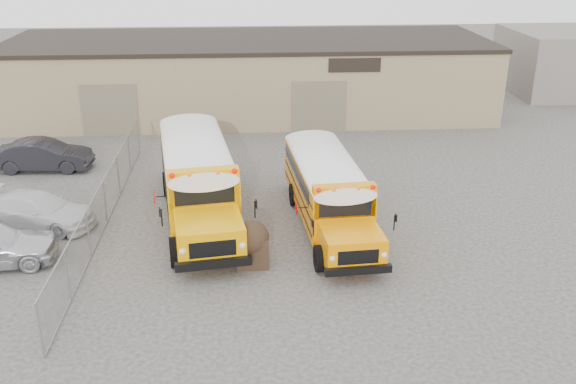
{
  "coord_description": "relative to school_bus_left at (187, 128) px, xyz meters",
  "views": [
    {
      "loc": [
        -0.22,
        -21.16,
        11.06
      ],
      "look_at": [
        1.32,
        1.84,
        1.6
      ],
      "focal_mm": 40.0,
      "sensor_mm": 36.0,
      "label": 1
    }
  ],
  "objects": [
    {
      "name": "chainlink_fence",
      "position": [
        -2.76,
        -7.07,
        -0.91
      ],
      "size": [
        0.07,
        18.07,
        1.81
      ],
      "color": "gray",
      "rests_on": "ground"
    },
    {
      "name": "car_dark",
      "position": [
        -7.01,
        -0.63,
        -1.05
      ],
      "size": [
        4.69,
        1.78,
        1.53
      ],
      "primitive_type": "imported",
      "rotation": [
        0.0,
        0.0,
        1.54
      ],
      "color": "black",
      "rests_on": "ground"
    },
    {
      "name": "car_white",
      "position": [
        -5.39,
        -7.22,
        -1.13
      ],
      "size": [
        5.08,
        3.39,
        1.37
      ],
      "primitive_type": "imported",
      "rotation": [
        0.0,
        0.0,
        1.23
      ],
      "color": "silver",
      "rests_on": "ground"
    },
    {
      "name": "ground",
      "position": [
        3.24,
        -10.07,
        -1.81
      ],
      "size": [
        120.0,
        120.0,
        0.0
      ],
      "primitive_type": "plane",
      "color": "#3A3735",
      "rests_on": "ground"
    },
    {
      "name": "school_bus_left",
      "position": [
        0.0,
        0.0,
        0.0
      ],
      "size": [
        4.13,
        10.96,
        3.13
      ],
      "color": "#FBA300",
      "rests_on": "ground"
    },
    {
      "name": "tarp_bundle",
      "position": [
        3.1,
        -11.04,
        -0.95
      ],
      "size": [
        1.23,
        1.23,
        1.68
      ],
      "color": "black",
      "rests_on": "ground"
    },
    {
      "name": "warehouse",
      "position": [
        3.24,
        9.93,
        0.56
      ],
      "size": [
        30.2,
        10.2,
        4.67
      ],
      "color": "#917659",
      "rests_on": "ground"
    },
    {
      "name": "school_bus_right",
      "position": [
        5.76,
        -2.01,
        -0.22
      ],
      "size": [
        3.05,
        9.55,
        2.75
      ],
      "color": "#FF8E00",
      "rests_on": "ground"
    }
  ]
}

